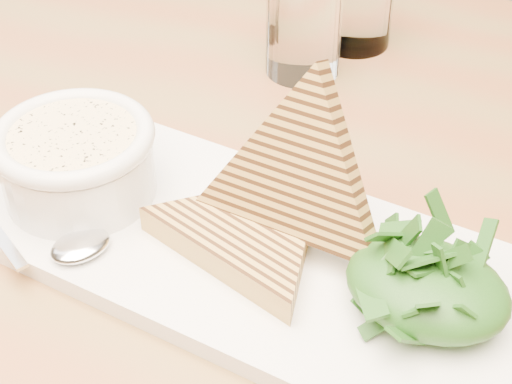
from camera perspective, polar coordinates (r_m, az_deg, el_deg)
The scene contains 12 objects.
table_top at distance 0.69m, azimuth -2.88°, elevation 0.21°, with size 1.32×0.88×0.04m, color olive.
table_leg_bl at distance 1.48m, azimuth -15.25°, elevation 4.41°, with size 0.06×0.06×0.71m, color olive.
platter at distance 0.59m, azimuth -0.92°, elevation -4.21°, with size 0.43×0.19×0.02m, color white.
soup_bowl at distance 0.63m, azimuth -12.81°, elevation 1.69°, with size 0.12×0.12×0.05m, color white.
soup at distance 0.62m, azimuth -13.18°, elevation 3.81°, with size 0.10×0.10×0.01m, color beige.
bowl_rim at distance 0.62m, azimuth -13.21°, elevation 3.96°, with size 0.13×0.13×0.01m, color white.
sandwich_flat at distance 0.58m, azimuth -0.41°, elevation -3.05°, with size 0.17×0.17×0.02m, color #B88E44, non-canonical shape.
sandwich_lean at distance 0.56m, azimuth 3.03°, elevation 1.12°, with size 0.17×0.17×0.09m, color #B88E44, non-canonical shape.
salad_base at distance 0.54m, azimuth 12.34°, elevation -6.83°, with size 0.11×0.09×0.04m, color black.
arugula_pile at distance 0.53m, azimuth 12.42°, elevation -6.42°, with size 0.11×0.10×0.05m, color #2D6B1C, non-canonical shape.
spoon_bowl at distance 0.59m, azimuth -12.65°, elevation -3.83°, with size 0.03×0.05×0.01m, color silver.
glass_near at distance 0.80m, azimuth 3.52°, elevation 12.43°, with size 0.08×0.08×0.12m, color white.
Camera 1 is at (0.50, -0.44, 1.17)m, focal length 55.00 mm.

